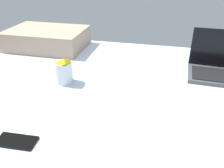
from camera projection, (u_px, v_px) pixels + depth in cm
name	position (u px, v px, depth cm)	size (l,w,h in cm)	color
bed_mattress	(114.00, 105.00, 117.94)	(180.00, 140.00, 18.00)	silver
laptop	(221.00, 68.00, 124.94)	(34.12, 24.64, 23.00)	#4C4C51
snack_cup	(64.00, 72.00, 117.27)	(9.12, 9.00, 14.19)	silver
cell_phone	(16.00, 141.00, 80.84)	(6.80, 14.00, 0.80)	black
pillow	(47.00, 38.00, 163.66)	(52.00, 36.00, 13.00)	tan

